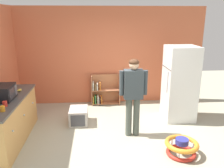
# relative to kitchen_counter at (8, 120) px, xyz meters

# --- Properties ---
(ground_plane) EXTENTS (12.00, 12.00, 0.00)m
(ground_plane) POSITION_rel_kitchen_counter_xyz_m (2.20, -0.20, -0.45)
(ground_plane) COLOR #A7A48D
(ground_plane) RESTS_ON ground
(back_wall) EXTENTS (5.20, 0.06, 2.70)m
(back_wall) POSITION_rel_kitchen_counter_xyz_m (2.20, 2.13, 0.90)
(back_wall) COLOR #CE6844
(back_wall) RESTS_ON ground
(kitchen_counter) EXTENTS (0.65, 2.02, 0.90)m
(kitchen_counter) POSITION_rel_kitchen_counter_xyz_m (0.00, 0.00, 0.00)
(kitchen_counter) COLOR tan
(kitchen_counter) RESTS_ON ground
(refrigerator) EXTENTS (0.73, 0.68, 1.78)m
(refrigerator) POSITION_rel_kitchen_counter_xyz_m (3.74, 0.82, 0.44)
(refrigerator) COLOR white
(refrigerator) RESTS_ON ground
(bookshelf) EXTENTS (0.80, 0.28, 0.85)m
(bookshelf) POSITION_rel_kitchen_counter_xyz_m (1.96, 1.94, -0.08)
(bookshelf) COLOR #B3724D
(bookshelf) RESTS_ON ground
(standing_person) EXTENTS (0.57, 0.22, 1.63)m
(standing_person) POSITION_rel_kitchen_counter_xyz_m (2.49, 0.07, 0.52)
(standing_person) COLOR #4B544C
(standing_person) RESTS_ON ground
(baby_walker) EXTENTS (0.60, 0.60, 0.32)m
(baby_walker) POSITION_rel_kitchen_counter_xyz_m (3.26, -0.73, -0.29)
(baby_walker) COLOR red
(baby_walker) RESTS_ON ground
(pet_carrier) EXTENTS (0.42, 0.55, 0.36)m
(pet_carrier) POSITION_rel_kitchen_counter_xyz_m (1.32, 0.73, -0.27)
(pet_carrier) COLOR beige
(pet_carrier) RESTS_ON ground
(microwave) EXTENTS (0.37, 0.48, 0.28)m
(microwave) POSITION_rel_kitchen_counter_xyz_m (-0.02, -0.02, 0.59)
(microwave) COLOR black
(microwave) RESTS_ON kitchen_counter
(banana_bunch) EXTENTS (0.12, 0.16, 0.04)m
(banana_bunch) POSITION_rel_kitchen_counter_xyz_m (0.13, 0.48, 0.48)
(banana_bunch) COLOR yellow
(banana_bunch) RESTS_ON kitchen_counter
(red_cup) EXTENTS (0.08, 0.08, 0.09)m
(red_cup) POSITION_rel_kitchen_counter_xyz_m (0.13, -0.38, 0.50)
(red_cup) COLOR red
(red_cup) RESTS_ON kitchen_counter
(orange_cup) EXTENTS (0.08, 0.08, 0.09)m
(orange_cup) POSITION_rel_kitchen_counter_xyz_m (0.18, -0.61, 0.50)
(orange_cup) COLOR orange
(orange_cup) RESTS_ON kitchen_counter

